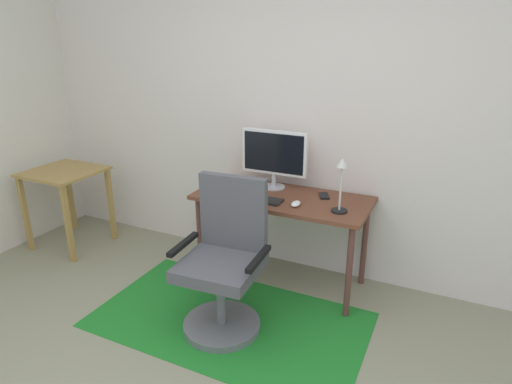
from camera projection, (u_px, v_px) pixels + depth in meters
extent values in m
cube|color=silver|center=(311.00, 113.00, 3.36)|extent=(6.00, 0.10, 2.60)
cube|color=#1D7625|center=(229.00, 319.00, 3.01)|extent=(1.86, 1.05, 0.01)
cube|color=brown|center=(282.00, 198.00, 3.27)|extent=(1.31, 0.60, 0.03)
cylinder|color=brown|center=(200.00, 239.00, 3.43)|extent=(0.04, 0.04, 0.69)
cylinder|color=brown|center=(349.00, 272.00, 2.95)|extent=(0.04, 0.04, 0.69)
cylinder|color=brown|center=(229.00, 218.00, 3.84)|extent=(0.04, 0.04, 0.69)
cylinder|color=brown|center=(364.00, 244.00, 3.36)|extent=(0.04, 0.04, 0.69)
cylinder|color=#B2B2B7|center=(274.00, 187.00, 3.46)|extent=(0.18, 0.18, 0.01)
cylinder|color=#B2B2B7|center=(274.00, 180.00, 3.44)|extent=(0.04, 0.04, 0.10)
cube|color=white|center=(274.00, 152.00, 3.36)|extent=(0.53, 0.04, 0.34)
cube|color=black|center=(273.00, 153.00, 3.35)|extent=(0.49, 0.00, 0.30)
cube|color=black|center=(254.00, 198.00, 3.20)|extent=(0.43, 0.13, 0.02)
ellipsoid|color=white|center=(296.00, 204.00, 3.08)|extent=(0.06, 0.10, 0.03)
cylinder|color=#286133|center=(218.00, 182.00, 3.44)|extent=(0.09, 0.09, 0.09)
cube|color=black|center=(324.00, 196.00, 3.27)|extent=(0.12, 0.16, 0.01)
cylinder|color=black|center=(339.00, 211.00, 2.98)|extent=(0.11, 0.11, 0.01)
cylinder|color=beige|center=(341.00, 189.00, 2.92)|extent=(0.02, 0.02, 0.31)
cone|color=beige|center=(342.00, 162.00, 2.86)|extent=(0.08, 0.08, 0.06)
cylinder|color=slate|center=(222.00, 325.00, 2.92)|extent=(0.52, 0.52, 0.05)
cylinder|color=slate|center=(221.00, 298.00, 2.85)|extent=(0.06, 0.06, 0.38)
cube|color=#4C4C51|center=(220.00, 267.00, 2.77)|extent=(0.52, 0.52, 0.08)
cube|color=#4C4C51|center=(233.00, 212.00, 2.86)|extent=(0.47, 0.09, 0.51)
cube|color=black|center=(183.00, 244.00, 2.83)|extent=(0.06, 0.34, 0.03)
cube|color=black|center=(259.00, 259.00, 2.64)|extent=(0.06, 0.34, 0.03)
cube|color=#A37F41|center=(63.00, 172.00, 3.88)|extent=(0.61, 0.59, 0.02)
cube|color=#A37F41|center=(25.00, 214.00, 3.90)|extent=(0.04, 0.04, 0.70)
cube|color=#A37F41|center=(68.00, 225.00, 3.68)|extent=(0.04, 0.04, 0.70)
cube|color=#A37F41|center=(70.00, 197.00, 4.33)|extent=(0.04, 0.04, 0.70)
cube|color=#A37F41|center=(111.00, 205.00, 4.11)|extent=(0.04, 0.04, 0.70)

